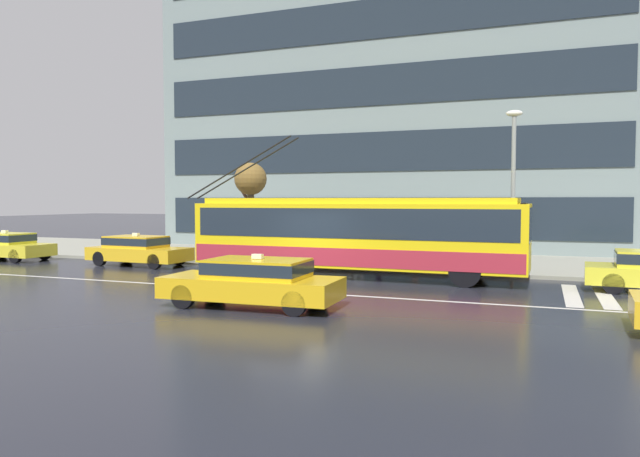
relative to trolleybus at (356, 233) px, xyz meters
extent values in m
plane|color=#20222A|center=(-1.15, -2.87, -1.59)|extent=(160.00, 160.00, 0.00)
cube|color=gray|center=(-1.15, 6.60, -1.52)|extent=(80.00, 10.00, 0.14)
cube|color=beige|center=(7.18, -1.64, -1.58)|extent=(0.44, 4.40, 0.01)
cube|color=beige|center=(8.08, -1.64, -1.58)|extent=(0.44, 4.40, 0.01)
cube|color=beige|center=(8.98, -1.64, -1.58)|extent=(0.44, 4.40, 0.01)
cube|color=silver|center=(-1.15, -4.07, -1.58)|extent=(72.00, 0.14, 0.01)
cube|color=yellow|center=(-0.02, 0.00, -0.04)|extent=(12.05, 2.70, 2.26)
cube|color=yellow|center=(-0.02, 0.00, 1.19)|extent=(11.32, 2.44, 0.20)
cube|color=#1E2833|center=(-0.02, 0.00, 0.41)|extent=(11.57, 2.72, 1.04)
cube|color=#AC2938|center=(-0.02, 0.00, -0.76)|extent=(11.93, 2.73, 0.63)
cube|color=#1E2833|center=(5.94, -0.09, 0.41)|extent=(0.15, 2.22, 1.13)
cube|color=black|center=(5.79, -0.08, 0.99)|extent=(0.19, 1.92, 0.28)
cylinder|color=black|center=(-4.68, 0.42, 2.44)|extent=(4.57, 0.13, 2.36)
cylinder|color=black|center=(-4.69, -0.28, 2.44)|extent=(4.57, 0.13, 2.36)
cylinder|color=black|center=(4.08, 1.05, -1.07)|extent=(1.04, 0.32, 1.04)
cylinder|color=black|center=(4.05, -1.17, -1.07)|extent=(1.04, 0.32, 1.04)
cylinder|color=black|center=(-3.85, 1.17, -1.07)|extent=(1.04, 0.32, 1.04)
cylinder|color=black|center=(-3.88, -1.05, -1.07)|extent=(1.04, 0.32, 1.04)
cube|color=gold|center=(-9.71, 0.21, -1.08)|extent=(4.52, 2.02, 0.55)
cube|color=gold|center=(-9.89, 0.22, -0.56)|extent=(2.47, 1.66, 0.48)
cube|color=#1E2833|center=(-9.89, 0.22, -0.54)|extent=(2.52, 1.68, 0.31)
cube|color=silver|center=(-9.89, 0.22, -0.25)|extent=(0.29, 0.18, 0.12)
cylinder|color=black|center=(-8.21, 0.92, -1.28)|extent=(0.63, 0.23, 0.62)
cylinder|color=black|center=(-8.30, -0.65, -1.28)|extent=(0.63, 0.23, 0.62)
cylinder|color=black|center=(-11.13, 1.08, -1.28)|extent=(0.63, 0.23, 0.62)
cylinder|color=black|center=(-11.22, -0.49, -1.28)|extent=(0.63, 0.23, 0.62)
cube|color=yellow|center=(-16.88, -0.11, -1.08)|extent=(4.29, 1.89, 0.55)
cube|color=yellow|center=(-17.05, -0.11, -0.56)|extent=(2.33, 1.59, 0.48)
cube|color=#1E2833|center=(-17.05, -0.11, -0.54)|extent=(2.38, 1.61, 0.31)
cube|color=silver|center=(-17.05, -0.11, -0.25)|extent=(0.28, 0.17, 0.12)
cylinder|color=black|center=(-15.45, 0.65, -1.28)|extent=(0.62, 0.22, 0.62)
cylinder|color=black|center=(-15.49, -0.94, -1.28)|extent=(0.62, 0.22, 0.62)
cylinder|color=black|center=(-18.26, 0.72, -1.28)|extent=(0.62, 0.22, 0.62)
cylinder|color=black|center=(8.44, 0.60, -1.28)|extent=(0.63, 0.23, 0.62)
cylinder|color=black|center=(8.35, -1.01, -1.28)|extent=(0.63, 0.23, 0.62)
cube|color=gold|center=(-0.78, -6.69, -1.08)|extent=(4.73, 1.98, 0.55)
cube|color=gold|center=(-0.59, -6.68, -0.56)|extent=(2.57, 1.65, 0.48)
cube|color=#1E2833|center=(-0.59, -6.68, -0.54)|extent=(2.62, 1.67, 0.31)
cube|color=silver|center=(-0.59, -6.68, -0.25)|extent=(0.28, 0.17, 0.12)
cylinder|color=black|center=(-2.30, -7.55, -1.28)|extent=(0.63, 0.22, 0.62)
cylinder|color=black|center=(-2.35, -5.91, -1.28)|extent=(0.63, 0.22, 0.62)
cylinder|color=black|center=(0.79, -7.46, -1.28)|extent=(0.63, 0.22, 0.62)
cylinder|color=black|center=(0.74, -5.82, -1.28)|extent=(0.63, 0.22, 0.62)
cylinder|color=gray|center=(-0.92, 2.52, -0.18)|extent=(0.08, 0.08, 2.53)
cylinder|color=gray|center=(-4.19, 2.52, -0.18)|extent=(0.08, 0.08, 2.53)
cylinder|color=gray|center=(-0.92, 3.95, -0.18)|extent=(0.08, 0.08, 2.53)
cylinder|color=gray|center=(-4.19, 3.95, -0.18)|extent=(0.08, 0.08, 2.53)
cube|color=#99ADB2|center=(-2.56, 3.95, -0.13)|extent=(3.10, 0.04, 2.03)
cube|color=#B2B2B7|center=(-2.56, 3.23, 1.13)|extent=(3.57, 1.73, 0.08)
cube|color=brown|center=(-2.56, 3.59, -1.00)|extent=(2.29, 0.36, 0.08)
cylinder|color=#4D403F|center=(1.56, 3.46, -1.00)|extent=(0.14, 0.14, 0.89)
cylinder|color=#4D403F|center=(1.41, 3.39, -1.00)|extent=(0.14, 0.14, 0.89)
cylinder|color=gray|center=(1.49, 3.42, -0.27)|extent=(0.48, 0.48, 0.56)
sphere|color=tan|center=(1.49, 3.42, 0.12)|extent=(0.22, 0.22, 0.22)
cone|color=#2D499A|center=(1.60, 3.47, 0.41)|extent=(1.24, 1.24, 0.31)
cylinder|color=#333333|center=(1.60, 3.47, -0.12)|extent=(0.02, 0.02, 0.73)
cylinder|color=#51474B|center=(4.15, 2.96, -1.02)|extent=(0.14, 0.14, 0.85)
cylinder|color=#51474B|center=(4.11, 3.11, -1.02)|extent=(0.14, 0.14, 0.85)
cylinder|color=#1E2B2F|center=(4.13, 3.04, -0.30)|extent=(0.43, 0.43, 0.59)
sphere|color=#BE9490|center=(4.13, 3.04, 0.10)|extent=(0.21, 0.21, 0.21)
cone|color=#338F56|center=(4.10, 3.15, 0.39)|extent=(0.96, 0.96, 0.26)
cylinder|color=#333333|center=(4.10, 3.15, -0.12)|extent=(0.02, 0.02, 0.74)
cylinder|color=#29224E|center=(0.00, 3.10, -1.01)|extent=(0.14, 0.14, 0.87)
cylinder|color=#29224E|center=(0.11, 2.99, -1.01)|extent=(0.14, 0.14, 0.87)
cylinder|color=#232C31|center=(0.06, 3.04, -0.25)|extent=(0.51, 0.51, 0.63)
sphere|color=tan|center=(0.06, 3.04, 0.17)|extent=(0.21, 0.21, 0.21)
cylinder|color=gray|center=(5.30, 2.65, 1.43)|extent=(0.16, 0.16, 5.75)
ellipsoid|color=silver|center=(5.30, 2.65, 4.42)|extent=(0.60, 0.32, 0.24)
cylinder|color=brown|center=(-6.20, 3.70, 0.07)|extent=(0.33, 0.33, 3.03)
cylinder|color=brown|center=(-6.68, 4.09, 1.39)|extent=(1.11, 0.95, 0.90)
cylinder|color=brown|center=(-6.49, 4.25, 0.87)|extent=(0.75, 1.23, 0.89)
cylinder|color=#4F4439|center=(-5.98, 4.08, 0.78)|extent=(0.61, 0.89, 0.61)
sphere|color=brown|center=(-6.20, 3.70, 2.18)|extent=(1.49, 1.49, 1.49)
cube|color=gray|center=(-2.09, 16.35, 7.03)|extent=(26.19, 13.29, 17.24)
cube|color=#1E2833|center=(-2.09, 9.67, 0.31)|extent=(24.61, 0.06, 2.07)
cube|color=#1E2833|center=(-2.09, 9.67, 3.76)|extent=(24.61, 0.06, 2.07)
cube|color=#1E2833|center=(-2.09, 9.67, 7.20)|extent=(24.61, 0.06, 2.07)
cube|color=#1E2833|center=(-2.09, 9.67, 10.65)|extent=(24.61, 0.06, 2.07)
camera|label=1|loc=(6.35, -20.36, 1.22)|focal=32.96mm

